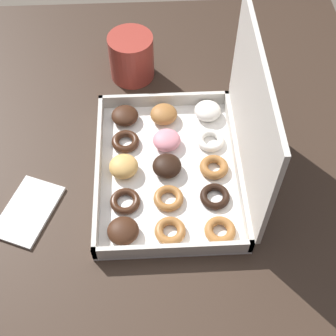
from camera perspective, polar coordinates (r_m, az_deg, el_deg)
name	(u,v)px	position (r m, az deg, el deg)	size (l,w,h in m)	color
ground_plane	(156,323)	(1.54, -1.52, -18.36)	(8.00, 8.00, 0.00)	#6B6054
dining_table	(148,220)	(0.93, -2.40, -6.37)	(1.16, 0.97, 0.75)	#38281E
donut_box	(187,153)	(0.84, 2.34, 1.82)	(0.35, 0.27, 0.27)	white
coffee_mug	(131,56)	(1.02, -4.49, 13.43)	(0.09, 0.09, 0.10)	#A3382D
paper_napkin	(28,211)	(0.87, -16.66, -5.04)	(0.15, 0.12, 0.01)	white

